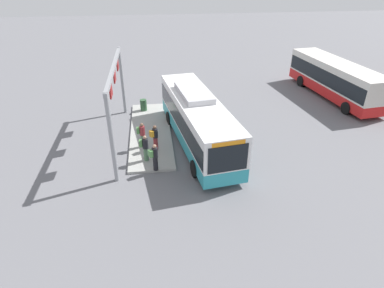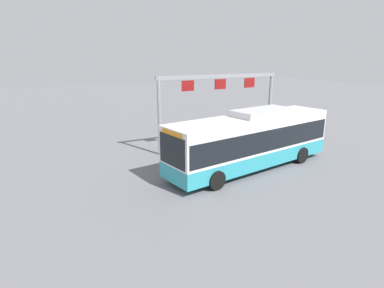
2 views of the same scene
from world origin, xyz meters
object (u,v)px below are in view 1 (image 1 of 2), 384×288
object	(u,v)px
person_boarding	(145,147)
person_waiting_mid	(155,157)
trash_bin	(144,105)
bus_background_left	(335,77)
bus_main	(197,118)
person_waiting_near	(155,137)
person_waiting_far	(142,134)

from	to	relation	value
person_boarding	person_waiting_mid	distance (m)	1.25
trash_bin	bus_background_left	bearing A→B (deg)	94.48
bus_background_left	trash_bin	bearing A→B (deg)	-92.43
bus_main	trash_bin	xyz separation A→B (m)	(-5.61, -3.54, -1.20)
bus_background_left	bus_main	bearing A→B (deg)	-69.16
person_waiting_near	person_waiting_mid	world-z (taller)	same
bus_background_left	person_waiting_mid	size ratio (longest dim) A/B	6.62
bus_main	person_waiting_mid	distance (m)	4.32
person_waiting_mid	person_boarding	bearing A→B (deg)	87.19
person_waiting_mid	bus_main	bearing A→B (deg)	19.32
bus_background_left	person_waiting_far	size ratio (longest dim) A/B	6.62
bus_background_left	person_boarding	distance (m)	18.84
person_waiting_mid	trash_bin	bearing A→B (deg)	66.15
bus_background_left	person_waiting_far	xyz separation A→B (m)	(7.23, -16.75, -0.73)
person_waiting_near	trash_bin	xyz separation A→B (m)	(-6.37, -0.76, -0.44)
bus_main	bus_background_left	world-z (taller)	bus_main
bus_main	person_boarding	bearing A→B (deg)	-67.67
person_boarding	person_waiting_near	bearing A→B (deg)	66.69
bus_background_left	person_boarding	xyz separation A→B (m)	(8.93, -16.57, -0.73)
trash_bin	person_waiting_near	bearing A→B (deg)	6.77
person_waiting_far	person_waiting_mid	bearing A→B (deg)	-75.51
person_waiting_far	person_boarding	bearing A→B (deg)	-83.65
person_waiting_near	person_waiting_far	size ratio (longest dim) A/B	1.00
person_boarding	trash_bin	bearing A→B (deg)	94.11
bus_main	bus_background_left	distance (m)	14.87
person_waiting_mid	trash_bin	world-z (taller)	person_waiting_mid
person_waiting_near	person_waiting_far	bearing A→B (deg)	118.34
person_boarding	bus_main	bearing A→B (deg)	33.59
person_boarding	person_waiting_near	size ratio (longest dim) A/B	1.00
bus_background_left	trash_bin	distance (m)	16.79
person_boarding	person_waiting_mid	size ratio (longest dim) A/B	1.00
bus_main	person_waiting_mid	xyz separation A→B (m)	(3.14, -2.87, -0.76)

